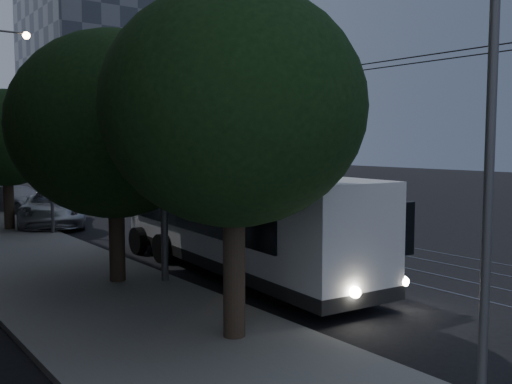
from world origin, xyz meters
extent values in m
plane|color=black|center=(0.00, 0.00, 0.00)|extent=(120.00, 120.00, 0.00)
cube|color=gray|center=(0.28, 20.00, 0.01)|extent=(0.08, 90.00, 0.02)
cube|color=gray|center=(1.72, 20.00, 0.01)|extent=(0.08, 90.00, 0.02)
cube|color=gray|center=(3.28, 20.00, 0.01)|extent=(0.08, 90.00, 0.02)
cube|color=gray|center=(4.72, 20.00, 0.01)|extent=(0.08, 90.00, 0.02)
cylinder|color=black|center=(-3.85, 20.00, 5.60)|extent=(0.02, 90.00, 0.02)
cylinder|color=black|center=(-3.15, 20.00, 5.60)|extent=(0.02, 90.00, 0.02)
cylinder|color=#5A5A5D|center=(-5.30, -10.00, 3.00)|extent=(0.14, 0.14, 6.00)
cylinder|color=#5A5A5D|center=(-5.30, 10.00, 3.00)|extent=(0.14, 0.14, 6.00)
cube|color=#3E444F|center=(18.00, 55.00, 12.00)|extent=(22.00, 18.00, 24.00)
cube|color=silver|center=(-2.90, -0.19, 1.71)|extent=(3.38, 11.74, 2.75)
cube|color=black|center=(-2.90, -0.19, 0.48)|extent=(3.42, 11.79, 0.34)
cube|color=black|center=(-2.90, 0.29, 1.83)|extent=(3.25, 9.34, 1.01)
cube|color=black|center=(-2.90, -5.95, 1.98)|extent=(2.16, 0.25, 1.25)
cube|color=black|center=(-2.90, 5.57, 1.93)|extent=(1.96, 0.24, 0.97)
cube|color=#2AFF43|center=(-2.90, -5.95, 2.85)|extent=(1.54, 0.18, 0.31)
cube|color=gray|center=(-2.90, 2.71, 3.33)|extent=(2.22, 2.28, 0.48)
sphere|color=white|center=(-3.72, -6.00, 0.72)|extent=(0.25, 0.25, 0.25)
sphere|color=white|center=(-2.08, -6.00, 0.72)|extent=(0.25, 0.25, 0.25)
cylinder|color=#5A5A5D|center=(-3.19, 3.72, 4.39)|extent=(0.06, 4.37, 2.47)
cylinder|color=#5A5A5D|center=(-2.61, 3.72, 4.39)|extent=(0.06, 4.37, 2.47)
cylinder|color=black|center=(-4.08, -3.89, 0.48)|extent=(0.29, 0.97, 0.97)
cylinder|color=black|center=(-1.72, -3.89, 0.48)|extent=(0.29, 0.97, 0.97)
cylinder|color=black|center=(-4.08, 2.36, 0.48)|extent=(0.29, 0.97, 0.97)
cylinder|color=black|center=(-1.72, 2.36, 0.48)|extent=(0.29, 0.97, 0.97)
cylinder|color=black|center=(-4.08, 4.21, 0.48)|extent=(0.29, 0.97, 0.97)
cylinder|color=black|center=(-1.72, 4.21, 0.48)|extent=(0.29, 0.97, 0.97)
imported|color=silver|center=(-4.30, 13.00, 0.87)|extent=(4.88, 6.88, 1.74)
imported|color=#B1B1B5|center=(-2.90, 16.45, 0.72)|extent=(2.64, 4.50, 1.44)
imported|color=#BCBCC0|center=(-4.30, 19.50, 0.76)|extent=(3.59, 5.62, 1.52)
imported|color=#AEADB2|center=(-3.36, 26.90, 0.62)|extent=(2.68, 3.95, 1.23)
cylinder|color=#30231A|center=(-6.50, -5.36, 1.37)|extent=(0.44, 0.44, 2.74)
ellipsoid|color=black|center=(-6.50, -5.36, 4.67)|extent=(5.13, 5.13, 4.62)
cylinder|color=#30231A|center=(-6.50, 0.37, 1.18)|extent=(0.44, 0.44, 2.35)
ellipsoid|color=black|center=(-6.50, 0.37, 4.48)|extent=(5.67, 5.67, 5.10)
cylinder|color=#30231A|center=(-6.50, 12.28, 1.21)|extent=(0.44, 0.44, 2.42)
ellipsoid|color=black|center=(-6.50, 12.28, 4.20)|extent=(4.75, 4.75, 4.27)
cylinder|color=#5A5A5D|center=(-5.44, -0.42, 4.52)|extent=(0.20, 0.20, 9.03)
cylinder|color=#5A5A5D|center=(-3.99, 21.88, 10.53)|extent=(2.41, 0.12, 0.12)
sphere|color=#FFC88C|center=(-2.90, 21.88, 10.42)|extent=(0.44, 0.44, 0.44)
camera|label=1|loc=(-12.78, -14.48, 4.00)|focal=40.00mm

